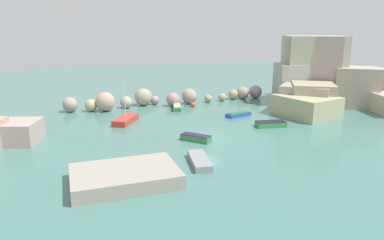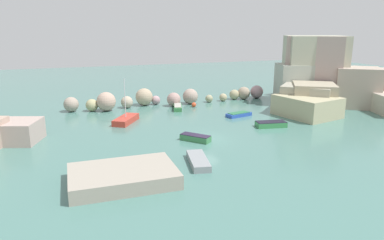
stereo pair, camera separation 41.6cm
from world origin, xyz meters
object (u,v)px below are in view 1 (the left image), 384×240
(channel_buoy, at_px, (193,105))
(moored_boat_0, at_px, (238,114))
(stone_dock, at_px, (125,176))
(moored_boat_5, at_px, (177,107))
(moored_boat_1, at_px, (126,120))
(moored_boat_4, at_px, (196,138))
(moored_boat_2, at_px, (200,161))
(moored_boat_3, at_px, (271,124))

(channel_buoy, height_order, moored_boat_0, channel_buoy)
(stone_dock, height_order, moored_boat_5, stone_dock)
(moored_boat_1, bearing_deg, moored_boat_4, 62.00)
(channel_buoy, bearing_deg, stone_dock, -121.49)
(moored_boat_5, bearing_deg, moored_boat_1, 137.47)
(moored_boat_2, bearing_deg, channel_buoy, -8.44)
(moored_boat_3, bearing_deg, channel_buoy, -60.34)
(channel_buoy, height_order, moored_boat_2, channel_buoy)
(stone_dock, bearing_deg, moored_boat_5, 62.92)
(moored_boat_0, xyz_separation_m, moored_boat_3, (1.19, -6.11, 0.08))
(moored_boat_0, relative_size, moored_boat_1, 0.67)
(channel_buoy, xyz_separation_m, moored_boat_1, (-11.23, -5.75, 0.04))
(stone_dock, height_order, channel_buoy, stone_dock)
(moored_boat_2, bearing_deg, moored_boat_0, -27.38)
(moored_boat_2, distance_m, moored_boat_5, 21.90)
(moored_boat_1, bearing_deg, moored_boat_2, 44.98)
(moored_boat_2, xyz_separation_m, moored_boat_5, (4.94, 21.34, 0.03))
(moored_boat_1, bearing_deg, moored_boat_3, 96.60)
(moored_boat_0, xyz_separation_m, moored_boat_4, (-9.32, -8.20, 0.08))
(channel_buoy, distance_m, moored_boat_0, 8.43)
(channel_buoy, relative_size, moored_boat_3, 0.18)
(channel_buoy, distance_m, moored_boat_1, 12.62)
(moored_boat_0, bearing_deg, stone_dock, 27.99)
(moored_boat_2, height_order, moored_boat_5, moored_boat_5)
(moored_boat_4, distance_m, moored_boat_5, 15.32)
(moored_boat_2, distance_m, moored_boat_3, 15.13)
(channel_buoy, distance_m, moored_boat_5, 2.88)
(moored_boat_1, relative_size, moored_boat_5, 1.44)
(stone_dock, xyz_separation_m, moored_boat_4, (8.93, 8.00, -0.23))
(channel_buoy, relative_size, moored_boat_4, 0.22)
(channel_buoy, height_order, moored_boat_1, moored_boat_1)
(moored_boat_1, distance_m, moored_boat_5, 9.83)
(stone_dock, bearing_deg, moored_boat_0, 41.59)
(moored_boat_4, bearing_deg, moored_boat_3, -119.21)
(stone_dock, relative_size, moored_boat_4, 2.51)
(moored_boat_3, relative_size, moored_boat_4, 1.19)
(moored_boat_2, distance_m, moored_boat_4, 6.63)
(moored_boat_1, bearing_deg, moored_boat_5, 153.54)
(moored_boat_3, relative_size, moored_boat_5, 0.98)
(moored_boat_1, height_order, moored_boat_2, moored_boat_1)
(stone_dock, distance_m, moored_boat_2, 7.06)
(moored_boat_0, distance_m, moored_boat_2, 18.44)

